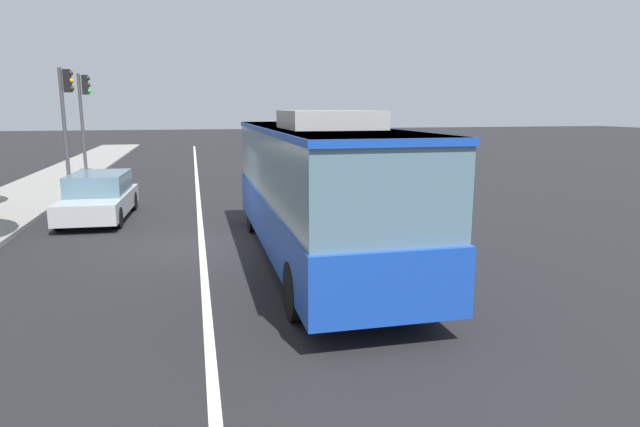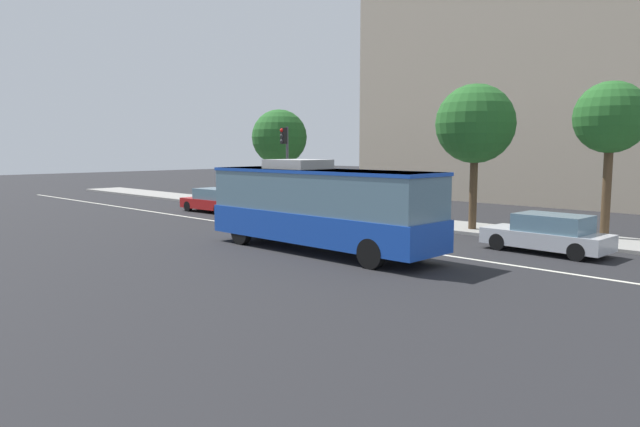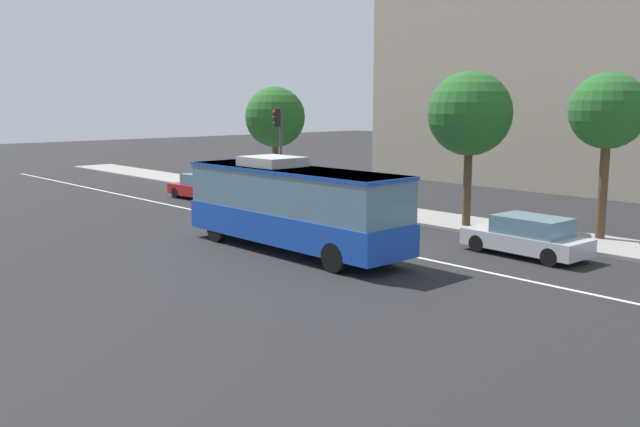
% 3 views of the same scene
% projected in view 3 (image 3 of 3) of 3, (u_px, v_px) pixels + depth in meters
% --- Properties ---
extents(ground_plane, '(160.00, 160.00, 0.00)m').
position_uv_depth(ground_plane, '(381.00, 250.00, 25.70)').
color(ground_plane, black).
extents(sidewalk_kerb, '(80.00, 3.33, 0.14)m').
position_uv_depth(sidewalk_kerb, '(484.00, 227.00, 30.14)').
color(sidewalk_kerb, gray).
rests_on(sidewalk_kerb, ground_plane).
extents(lane_centre_line, '(76.00, 0.16, 0.01)m').
position_uv_depth(lane_centre_line, '(381.00, 250.00, 25.70)').
color(lane_centre_line, silver).
rests_on(lane_centre_line, ground_plane).
extents(transit_bus, '(10.01, 2.54, 3.46)m').
position_uv_depth(transit_bus, '(292.00, 203.00, 25.22)').
color(transit_bus, '#1947B7').
rests_on(transit_bus, ground_plane).
extents(sedan_red, '(4.57, 1.98, 1.46)m').
position_uv_depth(sedan_red, '(203.00, 187.00, 39.01)').
color(sedan_red, '#B21919').
rests_on(sedan_red, ground_plane).
extents(sedan_silver, '(4.58, 2.00, 1.46)m').
position_uv_depth(sedan_silver, '(527.00, 236.00, 24.56)').
color(sedan_silver, '#B7BABF').
rests_on(sedan_silver, ground_plane).
extents(traffic_light_mid_block, '(0.32, 0.62, 5.20)m').
position_uv_depth(traffic_light_mid_block, '(279.00, 138.00, 37.99)').
color(traffic_light_mid_block, '#47474C').
rests_on(traffic_light_mid_block, ground_plane).
extents(street_tree_kerbside_left, '(2.98, 2.98, 6.66)m').
position_uv_depth(street_tree_kerbside_left, '(608.00, 112.00, 26.46)').
color(street_tree_kerbside_left, '#4C3823').
rests_on(street_tree_kerbside_left, ground_plane).
extents(street_tree_kerbside_centre, '(3.64, 3.64, 6.84)m').
position_uv_depth(street_tree_kerbside_centre, '(470.00, 114.00, 29.37)').
color(street_tree_kerbside_centre, '#4C3823').
rests_on(street_tree_kerbside_centre, ground_plane).
extents(street_tree_kerbside_right, '(3.61, 3.61, 6.44)m').
position_uv_depth(street_tree_kerbside_right, '(275.00, 117.00, 40.98)').
color(street_tree_kerbside_right, '#4C3823').
rests_on(street_tree_kerbside_right, ground_plane).
extents(office_block_background, '(24.58, 17.48, 23.80)m').
position_uv_depth(office_block_background, '(584.00, 9.00, 47.42)').
color(office_block_background, tan).
rests_on(office_block_background, ground_plane).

